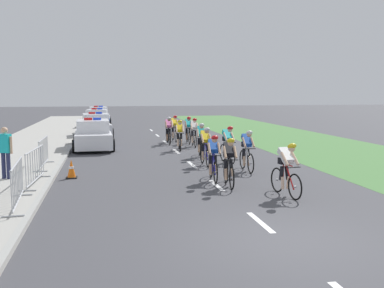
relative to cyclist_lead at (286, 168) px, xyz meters
name	(u,v)px	position (x,y,z in m)	size (l,w,h in m)	color
ground_plane	(282,241)	(-1.56, -3.51, -0.79)	(160.00, 160.00, 0.00)	#424247
sidewalk_slab	(23,152)	(-8.80, 10.49, -0.73)	(4.35, 60.00, 0.12)	#A3A099
kerb_edge	(69,151)	(-6.70, 10.49, -0.72)	(0.16, 60.00, 0.13)	#9E9E99
grass_verge	(318,146)	(6.32, 10.49, -0.78)	(7.00, 60.00, 0.01)	#4C7F42
lane_markings_centre	(183,157)	(-1.56, 7.76, -0.78)	(0.14, 29.60, 0.01)	white
cyclist_lead	(286,168)	(0.00, 0.00, 0.00)	(0.45, 1.72, 1.56)	black
cyclist_second	(229,161)	(-1.22, 1.56, 0.00)	(0.45, 1.72, 1.56)	black
cyclist_third	(213,157)	(-1.48, 2.51, 0.00)	(0.44, 1.72, 1.56)	black
cyclist_fourth	(247,150)	(0.14, 3.94, 0.00)	(0.42, 1.72, 1.56)	black
cyclist_fifth	(205,146)	(-1.06, 5.55, 0.00)	(0.42, 1.72, 1.56)	black
cyclist_sixth	(228,144)	(-0.04, 5.94, 0.00)	(0.44, 1.72, 1.56)	black
cyclist_seventh	(201,139)	(-0.75, 7.80, 0.00)	(0.45, 1.72, 1.56)	black
cyclist_eighth	(180,134)	(-1.32, 10.21, 0.00)	(0.45, 1.72, 1.56)	black
cyclist_ninth	(169,130)	(-1.49, 12.90, 0.00)	(0.42, 1.72, 1.56)	black
cyclist_tenth	(188,129)	(-0.35, 13.03, 0.00)	(0.42, 1.72, 1.56)	black
cyclist_eleventh	(174,128)	(-0.97, 14.17, 0.00)	(0.42, 1.72, 1.56)	black
cyclist_twelfth	(194,132)	(-0.32, 11.51, 0.00)	(0.43, 1.72, 1.56)	black
police_car_nearest	(93,136)	(-5.57, 11.58, -0.11)	(2.14, 4.47, 1.59)	white
police_car_second	(96,126)	(-5.57, 17.88, -0.11)	(2.27, 4.53, 1.59)	silver
police_car_third	(97,119)	(-5.58, 24.92, -0.11)	(2.23, 4.51, 1.59)	silver
police_car_furthest	(98,115)	(-5.57, 30.68, -0.11)	(2.22, 4.51, 1.59)	silver
crowd_barrier_front	(17,184)	(-7.09, -0.11, -0.14)	(0.66, 2.32, 1.07)	#B7BABF
crowd_barrier_middle	(35,167)	(-7.07, 2.54, -0.14)	(0.65, 2.32, 1.07)	#B7BABF
crowd_barrier_rear	(44,153)	(-7.22, 5.64, -0.14)	(0.50, 2.32, 1.07)	#B7BABF
traffic_cone_near	(71,169)	(-6.10, 3.82, -0.48)	(0.36, 0.36, 0.64)	black
spectator_middle	(5,149)	(-8.10, 3.51, 0.30)	(0.51, 0.35, 1.68)	#23284C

